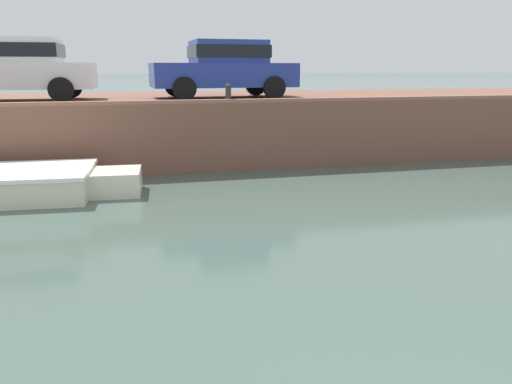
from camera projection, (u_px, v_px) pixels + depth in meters
ground_plane at (229, 254)px, 6.91m from camera, size 400.00×400.00×0.00m
far_quay_wall at (175, 125)px, 14.72m from camera, size 60.00×6.00×1.68m
far_wall_coping at (183, 102)px, 11.79m from camera, size 60.00×0.24×0.08m
car_left_inner_white at (17, 67)px, 12.55m from camera, size 3.88×2.01×1.54m
car_centre_blue at (225, 67)px, 13.79m from camera, size 3.98×2.10×1.54m
mooring_bollard_mid at (228, 92)px, 12.12m from camera, size 0.15×0.15×0.45m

